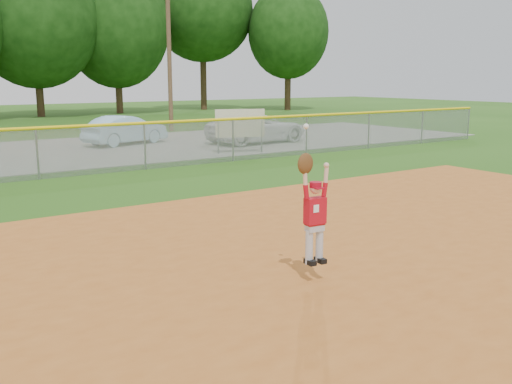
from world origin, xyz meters
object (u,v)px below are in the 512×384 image
(car_white_b, at_px, (257,128))
(ballplayer, at_px, (314,209))
(sponsor_sign, at_px, (240,124))
(car_blue, at_px, (125,130))

(car_white_b, relative_size, ballplayer, 2.35)
(ballplayer, bearing_deg, sponsor_sign, 61.82)
(ballplayer, bearing_deg, car_white_b, 58.52)
(sponsor_sign, distance_m, ballplayer, 14.38)
(car_blue, xyz_separation_m, ballplayer, (-4.21, -18.07, 0.44))
(car_blue, bearing_deg, ballplayer, 149.00)
(car_white_b, height_order, ballplayer, ballplayer)
(car_blue, height_order, ballplayer, ballplayer)
(car_white_b, relative_size, sponsor_sign, 2.54)
(car_blue, relative_size, ballplayer, 1.91)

